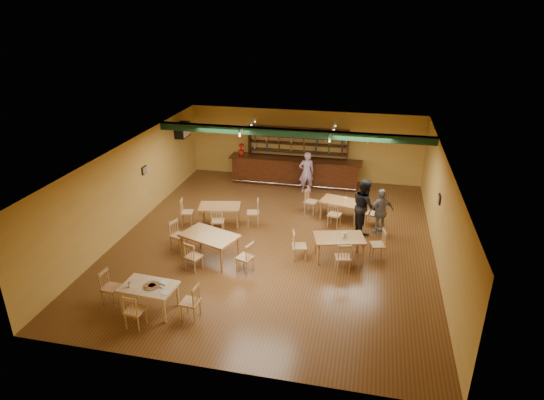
% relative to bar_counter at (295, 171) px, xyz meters
% --- Properties ---
extents(floor, '(12.00, 12.00, 0.00)m').
position_rel_bar_counter_xyz_m(floor, '(0.25, -5.15, -0.56)').
color(floor, brown).
rests_on(floor, ground).
extents(ceiling_beam, '(10.00, 0.30, 0.25)m').
position_rel_bar_counter_xyz_m(ceiling_beam, '(0.25, -2.35, 2.31)').
color(ceiling_beam, black).
rests_on(ceiling_beam, ceiling).
extents(track_rail_left, '(0.05, 2.50, 0.05)m').
position_rel_bar_counter_xyz_m(track_rail_left, '(-1.55, -1.75, 2.38)').
color(track_rail_left, white).
rests_on(track_rail_left, ceiling).
extents(track_rail_right, '(0.05, 2.50, 0.05)m').
position_rel_bar_counter_xyz_m(track_rail_right, '(1.65, -1.75, 2.38)').
color(track_rail_right, white).
rests_on(track_rail_right, ceiling).
extents(ac_unit, '(0.34, 0.70, 0.48)m').
position_rel_bar_counter_xyz_m(ac_unit, '(-4.55, -0.95, 1.79)').
color(ac_unit, white).
rests_on(ac_unit, wall_left).
extents(picture_left, '(0.04, 0.34, 0.28)m').
position_rel_bar_counter_xyz_m(picture_left, '(-4.72, -4.15, 1.14)').
color(picture_left, black).
rests_on(picture_left, wall_left).
extents(picture_right, '(0.04, 0.34, 0.28)m').
position_rel_bar_counter_xyz_m(picture_right, '(5.22, -4.65, 1.14)').
color(picture_right, black).
rests_on(picture_right, wall_right).
extents(bar_counter, '(5.57, 0.85, 1.13)m').
position_rel_bar_counter_xyz_m(bar_counter, '(0.00, 0.00, 0.00)').
color(bar_counter, black).
rests_on(bar_counter, ground).
extents(back_bar_hutch, '(4.31, 0.40, 2.28)m').
position_rel_bar_counter_xyz_m(back_bar_hutch, '(0.00, 0.63, 0.57)').
color(back_bar_hutch, black).
rests_on(back_bar_hutch, ground).
extents(poinsettia, '(0.37, 0.37, 0.51)m').
position_rel_bar_counter_xyz_m(poinsettia, '(-2.34, 0.00, 0.82)').
color(poinsettia, '#B41C10').
rests_on(poinsettia, bar_counter).
extents(dining_table_a, '(1.55, 1.11, 0.70)m').
position_rel_bar_counter_xyz_m(dining_table_a, '(-1.87, -4.42, -0.21)').
color(dining_table_a, '#9F6838').
rests_on(dining_table_a, ground).
extents(dining_table_b, '(1.59, 1.19, 0.71)m').
position_rel_bar_counter_xyz_m(dining_table_b, '(2.21, -3.09, -0.21)').
color(dining_table_b, '#9F6838').
rests_on(dining_table_b, ground).
extents(dining_table_c, '(1.89, 1.49, 0.83)m').
position_rel_bar_counter_xyz_m(dining_table_c, '(-1.41, -6.78, -0.15)').
color(dining_table_c, '#9F6838').
rests_on(dining_table_c, ground).
extents(dining_table_d, '(1.66, 1.23, 0.74)m').
position_rel_bar_counter_xyz_m(dining_table_d, '(2.37, -5.93, -0.20)').
color(dining_table_d, '#9F6838').
rests_on(dining_table_d, ground).
extents(near_table, '(1.39, 0.95, 0.72)m').
position_rel_bar_counter_xyz_m(near_table, '(-2.05, -9.51, -0.21)').
color(near_table, '#CFAF8B').
rests_on(near_table, ground).
extents(pizza_tray, '(0.46, 0.46, 0.01)m').
position_rel_bar_counter_xyz_m(pizza_tray, '(-1.95, -9.51, 0.16)').
color(pizza_tray, silver).
rests_on(pizza_tray, near_table).
extents(parmesan_shaker, '(0.08, 0.08, 0.11)m').
position_rel_bar_counter_xyz_m(parmesan_shaker, '(-2.48, -9.65, 0.21)').
color(parmesan_shaker, '#EAE5C6').
rests_on(parmesan_shaker, near_table).
extents(napkin_stack, '(0.24, 0.20, 0.03)m').
position_rel_bar_counter_xyz_m(napkin_stack, '(-1.72, -9.32, 0.17)').
color(napkin_stack, white).
rests_on(napkin_stack, near_table).
extents(pizza_server, '(0.32, 0.24, 0.00)m').
position_rel_bar_counter_xyz_m(pizza_server, '(-1.81, -9.46, 0.17)').
color(pizza_server, silver).
rests_on(pizza_server, pizza_tray).
extents(side_plate, '(0.24, 0.24, 0.01)m').
position_rel_bar_counter_xyz_m(side_plate, '(-1.53, -9.70, 0.16)').
color(side_plate, white).
rests_on(side_plate, near_table).
extents(patron_bar, '(0.73, 0.60, 1.72)m').
position_rel_bar_counter_xyz_m(patron_bar, '(0.62, -0.83, 0.29)').
color(patron_bar, '#84479A').
rests_on(patron_bar, ground).
extents(patron_right_a, '(0.98, 1.10, 1.87)m').
position_rel_bar_counter_xyz_m(patron_right_a, '(3.01, -3.89, 0.37)').
color(patron_right_a, black).
rests_on(patron_right_a, ground).
extents(patron_right_b, '(1.00, 0.81, 1.59)m').
position_rel_bar_counter_xyz_m(patron_right_b, '(3.57, -3.93, 0.23)').
color(patron_right_b, gray).
rests_on(patron_right_b, ground).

